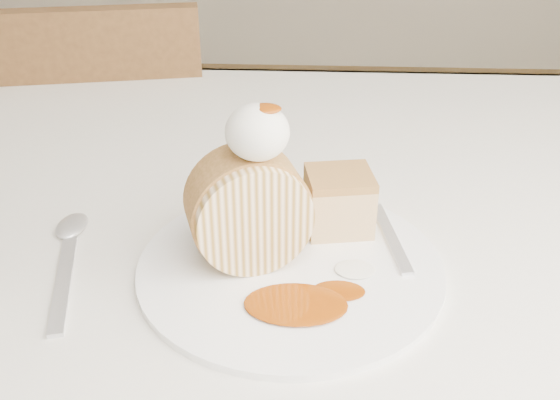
{
  "coord_description": "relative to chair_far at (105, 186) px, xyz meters",
  "views": [
    {
      "loc": [
        -0.0,
        -0.39,
        1.09
      ],
      "look_at": [
        -0.03,
        0.09,
        0.82
      ],
      "focal_mm": 40.0,
      "sensor_mm": 36.0,
      "label": 1
    }
  ],
  "objects": [
    {
      "name": "cake_chunk",
      "position": [
        0.43,
        -0.54,
        0.29
      ],
      "size": [
        0.07,
        0.07,
        0.05
      ],
      "primitive_type": "cube",
      "rotation": [
        0.0,
        0.0,
        0.16
      ],
      "color": "#B47D44",
      "rests_on": "plate"
    },
    {
      "name": "caramel_drizzle",
      "position": [
        0.37,
        -0.6,
        0.42
      ],
      "size": [
        0.03,
        0.02,
        0.01
      ],
      "primitive_type": "ellipsoid",
      "color": "#853505",
      "rests_on": "whipped_cream"
    },
    {
      "name": "roulade_slice",
      "position": [
        0.35,
        -0.6,
        0.32
      ],
      "size": [
        0.12,
        0.09,
        0.1
      ],
      "primitive_type": "cylinder",
      "rotation": [
        1.57,
        0.0,
        0.33
      ],
      "color": "beige",
      "rests_on": "plate"
    },
    {
      "name": "whipped_cream",
      "position": [
        0.36,
        -0.6,
        0.39
      ],
      "size": [
        0.05,
        0.05,
        0.05
      ],
      "primitive_type": "ellipsoid",
      "color": "silver",
      "rests_on": "roulade_slice"
    },
    {
      "name": "spoon",
      "position": [
        0.19,
        -0.64,
        0.26
      ],
      "size": [
        0.07,
        0.17,
        0.0
      ],
      "primitive_type": "cube",
      "rotation": [
        0.0,
        0.0,
        0.25
      ],
      "color": "silver",
      "rests_on": "table"
    },
    {
      "name": "table",
      "position": [
        0.41,
        -0.48,
        0.17
      ],
      "size": [
        1.4,
        0.9,
        0.75
      ],
      "color": "silver",
      "rests_on": "ground"
    },
    {
      "name": "fork",
      "position": [
        0.49,
        -0.56,
        0.27
      ],
      "size": [
        0.05,
        0.17,
        0.0
      ],
      "primitive_type": "cube",
      "rotation": [
        0.0,
        0.0,
        0.16
      ],
      "color": "silver",
      "rests_on": "plate"
    },
    {
      "name": "chair_far",
      "position": [
        0.0,
        0.0,
        0.0
      ],
      "size": [
        0.48,
        0.48,
        0.86
      ],
      "rotation": [
        0.0,
        0.0,
        3.34
      ],
      "color": "brown",
      "rests_on": "ground"
    },
    {
      "name": "plate",
      "position": [
        0.39,
        -0.6,
        0.26
      ],
      "size": [
        0.32,
        0.32,
        0.01
      ],
      "primitive_type": "cylinder",
      "rotation": [
        0.0,
        0.0,
        0.16
      ],
      "color": "white",
      "rests_on": "table"
    },
    {
      "name": "caramel_pool",
      "position": [
        0.4,
        -0.67,
        0.27
      ],
      "size": [
        0.09,
        0.07,
        0.0
      ],
      "primitive_type": null,
      "rotation": [
        0.0,
        0.0,
        0.16
      ],
      "color": "#853505",
      "rests_on": "plate"
    }
  ]
}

